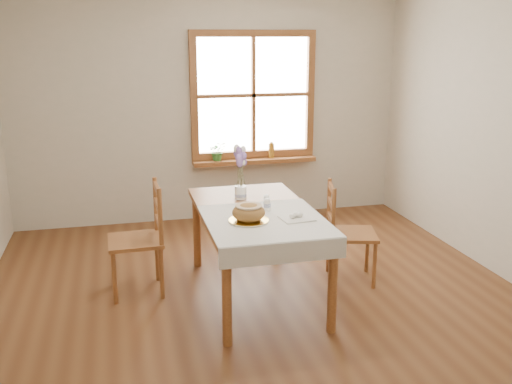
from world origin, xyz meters
TOP-DOWN VIEW (x-y plane):
  - ground at (0.00, 0.00)m, footprint 5.00×5.00m
  - room_walls at (0.00, 0.00)m, footprint 4.60×5.10m
  - window at (0.50, 2.47)m, footprint 1.46×0.08m
  - window_sill at (0.50, 2.40)m, footprint 1.46×0.20m
  - dining_table at (0.00, 0.30)m, footprint 0.90×1.60m
  - table_linen at (0.00, -0.00)m, footprint 0.91×0.99m
  - chair_left at (-0.97, 0.60)m, footprint 0.47×0.45m
  - chair_right at (0.89, 0.40)m, footprint 0.53×0.51m
  - bread_plate at (-0.13, -0.01)m, footprint 0.32×0.32m
  - bread_loaf at (-0.13, -0.01)m, footprint 0.25×0.25m
  - egg_napkin at (0.24, -0.04)m, footprint 0.26×0.23m
  - eggs at (0.24, -0.04)m, footprint 0.20×0.19m
  - salt_shaker at (0.08, 0.23)m, footprint 0.06×0.06m
  - pepper_shaker at (0.10, 0.35)m, footprint 0.05×0.05m
  - flower_vase at (-0.06, 0.62)m, footprint 0.13×0.13m
  - lavender_bouquet at (-0.06, 0.62)m, footprint 0.18×0.18m
  - potted_plant at (0.06, 2.40)m, footprint 0.20×0.22m
  - amber_bottle at (0.70, 2.40)m, footprint 0.07×0.07m

SIDE VIEW (x-z plane):
  - ground at x=0.00m, z-range 0.00..0.00m
  - chair_right at x=0.89m, z-range 0.00..0.89m
  - chair_left at x=-0.97m, z-range 0.00..0.95m
  - dining_table at x=0.00m, z-range 0.29..1.04m
  - window_sill at x=0.50m, z-range 0.66..0.71m
  - table_linen at x=0.00m, z-range 0.75..0.76m
  - egg_napkin at x=0.24m, z-range 0.76..0.77m
  - bread_plate at x=-0.13m, z-range 0.76..0.78m
  - eggs at x=0.24m, z-range 0.77..0.81m
  - potted_plant at x=0.06m, z-range 0.71..0.88m
  - flower_vase at x=-0.06m, z-range 0.75..0.86m
  - pepper_shaker at x=0.10m, z-range 0.76..0.86m
  - amber_bottle at x=0.70m, z-range 0.71..0.91m
  - salt_shaker at x=0.08m, z-range 0.76..0.86m
  - bread_loaf at x=-0.13m, z-range 0.78..0.91m
  - lavender_bouquet at x=-0.06m, z-range 0.86..1.20m
  - window at x=0.50m, z-range 0.72..2.18m
  - room_walls at x=0.00m, z-range 0.38..3.03m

